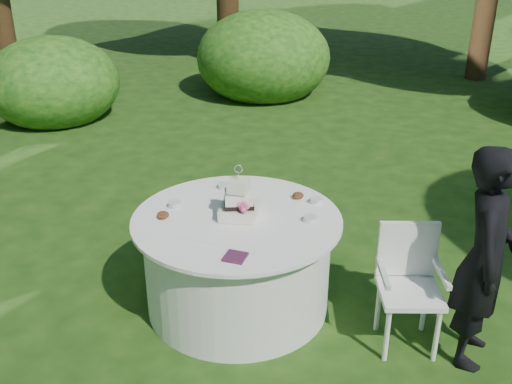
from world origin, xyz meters
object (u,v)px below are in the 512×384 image
guest (485,258)px  cake (239,203)px  napkins (235,257)px  table (237,262)px  chair (409,277)px

guest → cake: (-1.72, 0.04, 0.11)m
napkins → table: (-0.19, 0.54, -0.39)m
cake → chair: size_ratio=0.46×
table → chair: (1.27, 0.00, 0.13)m
napkins → table: 0.70m
guest → chair: 0.53m
guest → chair: size_ratio=1.74×
guest → chair: (-0.46, 0.03, -0.26)m
napkins → guest: bearing=18.6°
guest → chair: guest is taller
guest → chair: bearing=90.0°
napkins → cake: cake is taller
chair → guest: bearing=-3.3°
guest → table: guest is taller
napkins → cake: bearing=108.0°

